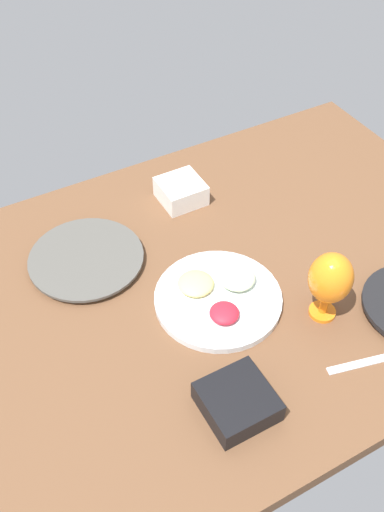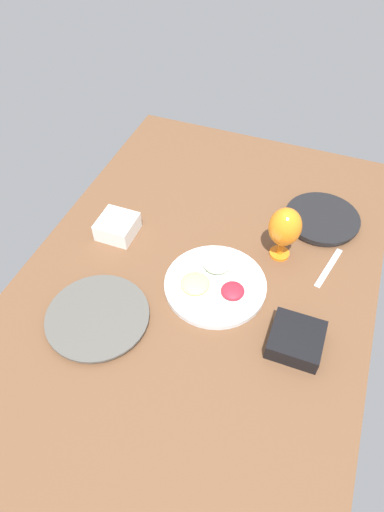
% 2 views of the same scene
% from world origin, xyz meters
% --- Properties ---
extents(ground_plane, '(1.60, 1.04, 0.04)m').
position_xyz_m(ground_plane, '(0.00, 0.00, -0.02)').
color(ground_plane, brown).
extents(dinner_plate_left, '(0.29, 0.29, 0.02)m').
position_xyz_m(dinner_plate_left, '(-0.23, 0.21, 0.01)').
color(dinner_plate_left, silver).
rests_on(dinner_plate_left, ground_plane).
extents(fruit_platter, '(0.30, 0.30, 0.05)m').
position_xyz_m(fruit_platter, '(0.00, -0.06, 0.01)').
color(fruit_platter, silver).
rests_on(fruit_platter, ground_plane).
extents(hurricane_glass_orange, '(0.10, 0.10, 0.19)m').
position_xyz_m(hurricane_glass_orange, '(0.19, -0.21, 0.12)').
color(hurricane_glass_orange, orange).
rests_on(hurricane_glass_orange, ground_plane).
extents(square_bowl_black, '(0.14, 0.14, 0.05)m').
position_xyz_m(square_bowl_black, '(-0.11, -0.32, 0.03)').
color(square_bowl_black, black).
rests_on(square_bowl_black, ground_plane).
extents(square_bowl_white, '(0.12, 0.12, 0.06)m').
position_xyz_m(square_bowl_white, '(0.10, 0.31, 0.03)').
color(square_bowl_white, white).
rests_on(square_bowl_white, ground_plane).
extents(fork_by_right_plate, '(0.18, 0.06, 0.01)m').
position_xyz_m(fork_by_right_plate, '(0.19, -0.37, 0.00)').
color(fork_by_right_plate, silver).
rests_on(fork_by_right_plate, ground_plane).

